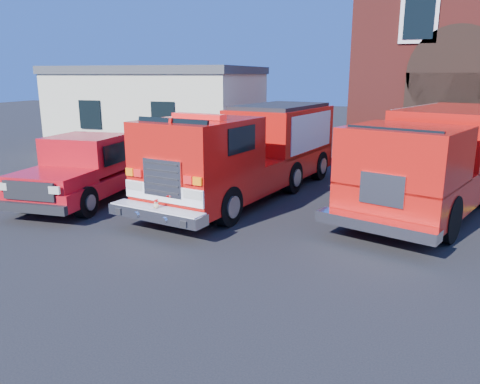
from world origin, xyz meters
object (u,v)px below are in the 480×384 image
(side_building, at_px, (163,106))
(secondary_truck, at_px, (440,156))
(pickup_truck, at_px, (93,168))
(fire_engine, at_px, (250,151))

(side_building, distance_m, secondary_truck, 16.56)
(side_building, bearing_deg, pickup_truck, -74.72)
(side_building, xyz_separation_m, fire_engine, (7.90, -9.57, -0.70))
(secondary_truck, bearing_deg, side_building, 146.02)
(pickup_truck, relative_size, secondary_truck, 0.68)
(fire_engine, relative_size, secondary_truck, 1.04)
(side_building, bearing_deg, fire_engine, -50.46)
(secondary_truck, bearing_deg, pickup_truck, -168.64)
(side_building, relative_size, fire_engine, 1.04)
(side_building, distance_m, fire_engine, 12.43)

